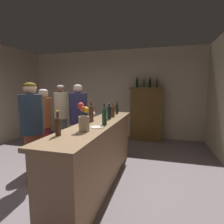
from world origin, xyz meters
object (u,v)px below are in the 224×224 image
at_px(display_bottle_left, 137,82).
at_px(patron_in_grey, 32,128).
at_px(wine_bottle_merlot, 113,111).
at_px(display_bottle_midright, 157,83).
at_px(display_bottle_center, 150,83).
at_px(bar_counter, 99,152).
at_px(wine_bottle_malbec, 58,125).
at_px(wine_bottle_riesling, 117,108).
at_px(patron_in_navy, 79,121).
at_px(wine_glass_front, 93,114).
at_px(flower_arrangement, 84,119).
at_px(wine_bottle_chardonnay, 109,112).
at_px(patron_by_cabinet, 45,122).
at_px(display_cabinet, 146,113).
at_px(wine_bottle_syrah, 91,113).
at_px(wine_bottle_pinot, 104,116).
at_px(cheese_plate, 97,127).
at_px(display_bottle_midleft, 144,83).
at_px(patron_redhead, 61,116).
at_px(wine_glass_mid, 105,112).

distance_m(display_bottle_left, patron_in_grey, 3.46).
xyz_separation_m(wine_bottle_merlot, display_bottle_midright, (0.79, 2.14, 0.60)).
bearing_deg(display_bottle_center, display_bottle_left, 180.00).
bearing_deg(display_bottle_left, bar_counter, -95.11).
bearing_deg(wine_bottle_malbec, wine_bottle_riesling, 84.28).
height_order(bar_counter, patron_in_navy, patron_in_navy).
distance_m(wine_glass_front, flower_arrangement, 0.83).
height_order(wine_bottle_chardonnay, display_bottle_center, display_bottle_center).
bearing_deg(display_bottle_left, patron_in_grey, -113.07).
xyz_separation_m(patron_by_cabinet, patron_in_navy, (0.69, 0.19, 0.03)).
relative_size(wine_glass_front, display_bottle_left, 0.44).
distance_m(display_cabinet, patron_by_cabinet, 3.04).
bearing_deg(patron_in_navy, patron_in_grey, -66.58).
distance_m(wine_bottle_chardonnay, wine_bottle_syrah, 0.40).
height_order(display_bottle_center, patron_in_grey, display_bottle_center).
distance_m(bar_counter, wine_bottle_chardonnay, 0.75).
relative_size(wine_bottle_pinot, wine_glass_front, 2.18).
xyz_separation_m(wine_bottle_syrah, cheese_plate, (0.26, -0.42, -0.15)).
height_order(patron_in_grey, patron_by_cabinet, patron_in_grey).
xyz_separation_m(flower_arrangement, display_bottle_midleft, (0.44, 3.41, 0.57)).
distance_m(patron_redhead, patron_in_navy, 0.80).
xyz_separation_m(display_cabinet, display_bottle_midleft, (-0.09, 0.00, 0.91)).
distance_m(wine_bottle_merlot, cheese_plate, 1.05).
bearing_deg(wine_bottle_pinot, patron_by_cabinet, 158.13).
xyz_separation_m(cheese_plate, patron_redhead, (-1.46, 1.44, -0.11)).
bearing_deg(wine_bottle_merlot, cheese_plate, -87.19).
bearing_deg(patron_by_cabinet, patron_in_navy, 49.71).
xyz_separation_m(wine_bottle_malbec, display_bottle_left, (0.42, 3.70, 0.63)).
relative_size(wine_bottle_riesling, cheese_plate, 1.50).
relative_size(wine_bottle_malbec, display_bottle_center, 0.88).
bearing_deg(wine_bottle_pinot, wine_bottle_malbec, -114.42).
bearing_deg(wine_bottle_malbec, patron_redhead, 120.72).
height_order(wine_bottle_pinot, wine_bottle_malbec, wine_bottle_pinot).
bearing_deg(wine_bottle_syrah, display_bottle_midleft, 77.68).
height_order(wine_bottle_syrah, cheese_plate, wine_bottle_syrah).
xyz_separation_m(wine_bottle_malbec, patron_in_navy, (-0.50, 1.54, -0.24)).
bearing_deg(cheese_plate, patron_by_cabinet, 151.06).
bearing_deg(bar_counter, wine_glass_front, 131.12).
bearing_deg(wine_glass_mid, wine_bottle_riesling, 75.29).
bearing_deg(patron_by_cabinet, wine_bottle_malbec, -14.54).
bearing_deg(display_bottle_center, wine_bottle_syrah, -105.82).
distance_m(wine_bottle_malbec, display_bottle_midleft, 3.81).
xyz_separation_m(wine_bottle_merlot, wine_bottle_syrah, (-0.20, -0.62, 0.03)).
relative_size(display_cabinet, patron_in_grey, 0.97).
relative_size(wine_bottle_malbec, wine_glass_mid, 2.33).
bearing_deg(bar_counter, wine_glass_mid, 98.11).
relative_size(bar_counter, display_bottle_midright, 10.02).
bearing_deg(wine_bottle_riesling, wine_glass_mid, -104.71).
relative_size(bar_counter, display_bottle_left, 8.42).
relative_size(wine_bottle_pinot, wine_bottle_malbec, 1.09).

